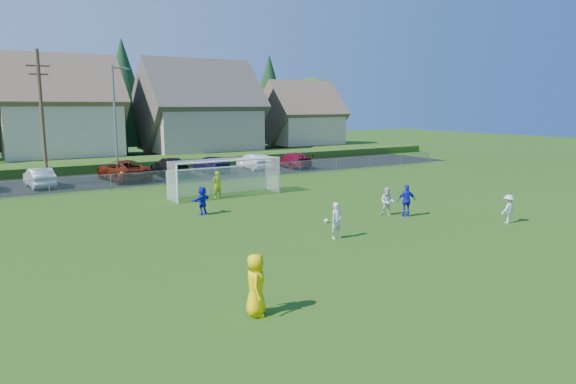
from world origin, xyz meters
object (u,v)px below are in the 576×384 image
(car_g, at_px, (292,160))
(player_white_a, at_px, (337,221))
(referee, at_px, (256,285))
(goalkeeper, at_px, (217,185))
(car_d, at_px, (170,167))
(player_white_b, at_px, (387,202))
(player_blue_a, at_px, (407,201))
(car_b, at_px, (39,178))
(soccer_goal, at_px, (224,171))
(car_f, at_px, (253,162))
(player_blue_b, at_px, (202,201))
(player_white_c, at_px, (508,209))
(car_c, at_px, (123,170))
(car_e, at_px, (211,164))
(soccer_ball, at_px, (326,221))

(car_g, bearing_deg, player_white_a, 64.34)
(referee, height_order, goalkeeper, referee)
(goalkeeper, xyz_separation_m, car_d, (0.83, 11.49, -0.08))
(player_white_b, height_order, player_blue_a, player_blue_a)
(player_white_b, relative_size, car_b, 0.35)
(player_white_b, bearing_deg, soccer_goal, 170.03)
(car_b, relative_size, car_g, 0.87)
(referee, height_order, car_f, referee)
(soccer_goal, bearing_deg, player_white_a, -92.05)
(player_blue_b, bearing_deg, player_white_c, 110.83)
(car_c, distance_m, car_e, 7.98)
(car_e, distance_m, car_f, 4.31)
(soccer_ball, height_order, goalkeeper, goalkeeper)
(referee, distance_m, car_g, 35.33)
(player_white_a, relative_size, car_f, 0.38)
(soccer_ball, bearing_deg, car_f, 71.19)
(player_white_a, distance_m, goalkeeper, 12.40)
(player_white_c, bearing_deg, car_f, -91.18)
(player_white_c, height_order, player_blue_b, player_blue_b)
(player_white_b, bearing_deg, goalkeeper, 174.67)
(player_white_b, relative_size, car_c, 0.26)
(player_white_c, height_order, car_f, player_white_c)
(player_blue_b, bearing_deg, car_f, -156.15)
(player_blue_b, xyz_separation_m, car_e, (7.65, 16.28, -0.01))
(player_white_b, xyz_separation_m, player_blue_a, (0.72, -0.74, 0.10))
(car_e, bearing_deg, soccer_goal, 67.11)
(soccer_ball, xyz_separation_m, goalkeeper, (-1.77, 9.62, 0.77))
(car_d, xyz_separation_m, soccer_goal, (-0.07, -10.94, 0.83))
(player_blue_b, relative_size, car_f, 0.36)
(player_white_a, relative_size, player_blue_a, 0.95)
(goalkeeper, bearing_deg, car_c, -82.77)
(soccer_ball, xyz_separation_m, player_blue_a, (4.62, -1.06, 0.76))
(car_g, bearing_deg, car_c, 2.25)
(car_f, bearing_deg, soccer_goal, 55.26)
(soccer_goal, bearing_deg, car_b, 134.09)
(player_white_b, distance_m, player_blue_a, 1.04)
(player_blue_b, bearing_deg, soccer_ball, 101.18)
(player_blue_a, xyz_separation_m, car_c, (-9.53, 21.93, -0.06))
(player_blue_b, xyz_separation_m, car_g, (15.80, 15.46, -0.06))
(player_white_c, xyz_separation_m, car_b, (-19.00, 25.54, -0.02))
(player_blue_a, relative_size, car_e, 0.39)
(player_white_c, relative_size, player_blue_b, 0.94)
(referee, height_order, player_blue_a, referee)
(car_e, bearing_deg, car_c, 1.79)
(player_white_b, xyz_separation_m, car_e, (-0.87, 21.90, -0.00))
(car_b, bearing_deg, goalkeeper, 125.64)
(car_d, relative_size, car_g, 1.10)
(player_white_b, distance_m, car_b, 25.70)
(car_e, bearing_deg, car_g, 170.90)
(soccer_ball, height_order, car_g, car_g)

